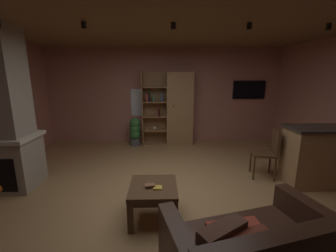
{
  "coord_description": "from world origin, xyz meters",
  "views": [
    {
      "loc": [
        -0.11,
        -3.22,
        1.88
      ],
      "look_at": [
        0.0,
        0.4,
        1.05
      ],
      "focal_mm": 23.71,
      "sensor_mm": 36.0,
      "label": 1
    }
  ],
  "objects": [
    {
      "name": "track_light_spot_1",
      "position": [
        -1.18,
        0.12,
        2.56
      ],
      "size": [
        0.07,
        0.07,
        0.09
      ],
      "primitive_type": "cylinder",
      "color": "black"
    },
    {
      "name": "potted_floor_plant",
      "position": [
        -0.84,
        2.67,
        0.4
      ],
      "size": [
        0.32,
        0.32,
        0.77
      ],
      "color": "#4C4C51",
      "rests_on": "ground"
    },
    {
      "name": "table_book_1",
      "position": [
        -0.26,
        -0.61,
        0.5
      ],
      "size": [
        0.14,
        0.1,
        0.02
      ],
      "primitive_type": "cube",
      "rotation": [
        0.0,
        0.0,
        0.19
      ],
      "color": "brown",
      "rests_on": "coffee_table"
    },
    {
      "name": "dining_chair",
      "position": [
        1.87,
        0.62,
        0.53
      ],
      "size": [
        0.5,
        0.5,
        0.92
      ],
      "color": "#4C331E",
      "rests_on": "ground"
    },
    {
      "name": "track_light_spot_4",
      "position": [
        2.29,
        0.11,
        2.56
      ],
      "size": [
        0.07,
        0.07,
        0.09
      ],
      "primitive_type": "cylinder",
      "color": "black"
    },
    {
      "name": "floor",
      "position": [
        0.0,
        0.0,
        -0.01
      ],
      "size": [
        6.46,
        6.11,
        0.02
      ],
      "primitive_type": "cube",
      "color": "#A37A4C",
      "rests_on": "ground"
    },
    {
      "name": "coffee_table",
      "position": [
        -0.22,
        -0.56,
        0.38
      ],
      "size": [
        0.62,
        0.66,
        0.47
      ],
      "color": "#4C331E",
      "rests_on": "ground"
    },
    {
      "name": "track_light_spot_3",
      "position": [
        1.14,
        0.11,
        2.56
      ],
      "size": [
        0.07,
        0.07,
        0.09
      ],
      "primitive_type": "cylinder",
      "color": "black"
    },
    {
      "name": "stone_fireplace",
      "position": [
        -2.68,
        0.38,
        1.19
      ],
      "size": [
        0.92,
        0.77,
        2.63
      ],
      "color": "gray",
      "rests_on": "ground"
    },
    {
      "name": "table_book_0",
      "position": [
        -0.16,
        -0.64,
        0.48
      ],
      "size": [
        0.12,
        0.11,
        0.02
      ],
      "primitive_type": "cube",
      "rotation": [
        0.0,
        0.0,
        -0.02
      ],
      "color": "gold",
      "rests_on": "coffee_table"
    },
    {
      "name": "wall_back",
      "position": [
        0.0,
        3.09,
        1.31
      ],
      "size": [
        6.58,
        0.06,
        2.63
      ],
      "primitive_type": "cube",
      "color": "#AD7060",
      "rests_on": "ground"
    },
    {
      "name": "window_pane_back",
      "position": [
        -0.57,
        3.05,
        1.13
      ],
      "size": [
        0.77,
        0.01,
        0.76
      ],
      "primitive_type": "cube",
      "color": "white"
    },
    {
      "name": "kitchen_bar_counter",
      "position": [
        2.78,
        0.3,
        0.52
      ],
      "size": [
        1.5,
        0.6,
        1.04
      ],
      "color": "#997047",
      "rests_on": "ground"
    },
    {
      "name": "bookshelf_cabinet",
      "position": [
        0.3,
        2.81,
        0.98
      ],
      "size": [
        1.37,
        0.41,
        1.97
      ],
      "color": "#997047",
      "rests_on": "ground"
    },
    {
      "name": "wall_mounted_tv",
      "position": [
        2.37,
        3.02,
        1.49
      ],
      "size": [
        0.91,
        0.06,
        0.51
      ],
      "color": "black"
    },
    {
      "name": "ceiling",
      "position": [
        0.0,
        0.0,
        2.64
      ],
      "size": [
        6.46,
        6.11,
        0.02
      ],
      "primitive_type": "cube",
      "color": "brown"
    },
    {
      "name": "track_light_spot_2",
      "position": [
        0.07,
        0.14,
        2.56
      ],
      "size": [
        0.07,
        0.07,
        0.09
      ],
      "primitive_type": "cylinder",
      "color": "black"
    }
  ]
}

